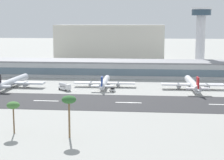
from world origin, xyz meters
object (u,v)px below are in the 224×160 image
object	(u,v)px
palm_tree_0	(13,106)
palm_tree_1	(69,101)
terminal_building	(111,68)
airliner_red_tail_gate_2	(193,84)
control_tower	(201,32)
airliner_black_tail_gate_0	(12,82)
service_fuel_truck_1	(65,87)
airliner_navy_tail_gate_1	(104,83)
service_baggage_tug_0	(113,90)
distant_hotel_block	(110,43)

from	to	relation	value
palm_tree_0	palm_tree_1	distance (m)	19.65
terminal_building	palm_tree_1	size ratio (longest dim) A/B	12.14
airliner_red_tail_gate_2	palm_tree_1	distance (m)	104.97
control_tower	airliner_black_tail_gate_0	xyz separation A→B (m)	(-114.59, -77.97, -26.52)
service_fuel_truck_1	airliner_navy_tail_gate_1	bearing A→B (deg)	71.94
airliner_black_tail_gate_0	service_baggage_tug_0	bearing A→B (deg)	-95.12
airliner_red_tail_gate_2	palm_tree_0	world-z (taller)	palm_tree_0
control_tower	service_fuel_truck_1	world-z (taller)	control_tower
service_baggage_tug_0	palm_tree_0	distance (m)	82.95
terminal_building	service_baggage_tug_0	distance (m)	59.12
service_fuel_truck_1	palm_tree_1	distance (m)	86.03
airliner_navy_tail_gate_1	airliner_red_tail_gate_2	size ratio (longest dim) A/B	0.87
palm_tree_0	airliner_navy_tail_gate_1	bearing A→B (deg)	78.40
airliner_black_tail_gate_0	service_baggage_tug_0	distance (m)	58.75
control_tower	distant_hotel_block	bearing A→B (deg)	136.78
airliner_red_tail_gate_2	palm_tree_0	xyz separation A→B (m)	(-68.22, -89.66, 6.42)
control_tower	distant_hotel_block	size ratio (longest dim) A/B	0.47
control_tower	terminal_building	bearing A→B (deg)	-157.23
control_tower	palm_tree_1	size ratio (longest dim) A/B	3.42
distant_hotel_block	airliner_navy_tail_gate_1	size ratio (longest dim) A/B	2.58
service_fuel_truck_1	airliner_red_tail_gate_2	bearing A→B (deg)	48.80
airliner_navy_tail_gate_1	airliner_black_tail_gate_0	bearing A→B (deg)	95.56
control_tower	palm_tree_0	xyz separation A→B (m)	(-81.29, -163.83, -20.16)
airliner_navy_tail_gate_1	airliner_red_tail_gate_2	xyz separation A→B (m)	(49.26, -2.68, 0.39)
service_fuel_truck_1	palm_tree_1	world-z (taller)	palm_tree_1
service_baggage_tug_0	control_tower	bearing A→B (deg)	-78.91
service_baggage_tug_0	service_fuel_truck_1	distance (m)	26.43
terminal_building	distant_hotel_block	xyz separation A→B (m)	(-10.61, 96.24, 11.77)
service_fuel_truck_1	airliner_black_tail_gate_0	bearing A→B (deg)	-149.14
service_fuel_truck_1	palm_tree_0	xyz separation A→B (m)	(1.39, -80.14, 7.35)
service_baggage_tug_0	distant_hotel_block	bearing A→B (deg)	-38.90
palm_tree_1	control_tower	bearing A→B (deg)	69.59
palm_tree_1	distant_hotel_block	bearing A→B (deg)	92.92
distant_hotel_block	terminal_building	bearing A→B (deg)	-83.71
control_tower	airliner_black_tail_gate_0	size ratio (longest dim) A/B	1.03
distant_hotel_block	airliner_navy_tail_gate_1	distance (m)	142.34
control_tower	airliner_black_tail_gate_0	world-z (taller)	control_tower
control_tower	distant_hotel_block	xyz separation A→B (m)	(-74.06, 69.61, -12.37)
distant_hotel_block	service_baggage_tug_0	size ratio (longest dim) A/B	29.38
airliner_black_tail_gate_0	airliner_navy_tail_gate_1	xyz separation A→B (m)	(52.25, 6.47, -0.45)
terminal_building	airliner_red_tail_gate_2	world-z (taller)	terminal_building
distant_hotel_block	airliner_red_tail_gate_2	world-z (taller)	distant_hotel_block
terminal_building	palm_tree_0	distance (m)	138.40
control_tower	airliner_navy_tail_gate_1	bearing A→B (deg)	-131.08
palm_tree_0	distant_hotel_block	bearing A→B (deg)	88.23
airliner_navy_tail_gate_1	service_fuel_truck_1	xyz separation A→B (m)	(-20.35, -12.19, -0.55)
airliner_navy_tail_gate_1	service_fuel_truck_1	distance (m)	23.73
airliner_red_tail_gate_2	service_fuel_truck_1	bearing A→B (deg)	95.86
control_tower	airliner_black_tail_gate_0	distance (m)	141.11
airliner_red_tail_gate_2	palm_tree_0	bearing A→B (deg)	140.81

